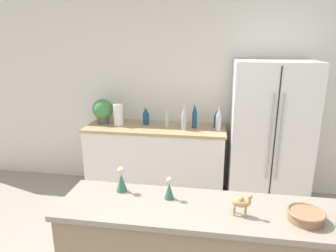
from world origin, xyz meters
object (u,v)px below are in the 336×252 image
at_px(camel_figurine, 241,202).
at_px(back_bottle_1, 146,116).
at_px(back_bottle_2, 218,119).
at_px(paper_towel_roll, 118,115).
at_px(back_bottle_0, 217,119).
at_px(fruit_bowl, 306,215).
at_px(wise_man_figurine_blue, 169,189).
at_px(wise_man_figurine_crimson, 121,181).
at_px(potted_plant, 103,110).
at_px(refrigerator, 269,136).
at_px(back_bottle_4, 195,116).
at_px(back_bottle_5, 167,117).
at_px(back_bottle_3, 184,118).

bearing_deg(camel_figurine, back_bottle_1, 116.17).
xyz_separation_m(back_bottle_1, back_bottle_2, (0.93, -0.15, 0.03)).
relative_size(paper_towel_roll, back_bottle_0, 1.16).
xyz_separation_m(paper_towel_roll, fruit_bowl, (1.74, -2.03, -0.02)).
bearing_deg(wise_man_figurine_blue, wise_man_figurine_crimson, 171.55).
distance_m(potted_plant, paper_towel_roll, 0.24).
bearing_deg(refrigerator, wise_man_figurine_crimson, -124.41).
relative_size(back_bottle_4, camel_figurine, 2.20).
height_order(back_bottle_0, wise_man_figurine_crimson, wise_man_figurine_crimson).
xyz_separation_m(back_bottle_1, camel_figurine, (1.05, -2.14, 0.06)).
xyz_separation_m(refrigerator, wise_man_figurine_blue, (-0.92, -1.87, 0.19)).
height_order(refrigerator, back_bottle_5, refrigerator).
bearing_deg(back_bottle_2, back_bottle_4, 165.16).
bearing_deg(wise_man_figurine_crimson, back_bottle_3, 82.78).
bearing_deg(back_bottle_4, back_bottle_2, -14.84).
distance_m(paper_towel_roll, fruit_bowl, 2.67).
height_order(back_bottle_0, camel_figurine, back_bottle_0).
height_order(back_bottle_5, wise_man_figurine_blue, back_bottle_5).
bearing_deg(fruit_bowl, paper_towel_roll, 130.63).
relative_size(camel_figurine, wise_man_figurine_blue, 0.97).
bearing_deg(fruit_bowl, back_bottle_4, 110.19).
bearing_deg(back_bottle_5, back_bottle_0, 6.56).
bearing_deg(back_bottle_2, back_bottle_5, 175.74).
xyz_separation_m(back_bottle_2, wise_man_figurine_crimson, (-0.64, -1.82, 0.02)).
xyz_separation_m(potted_plant, camel_figurine, (1.62, -2.09, -0.01)).
bearing_deg(camel_figurine, paper_towel_roll, 124.36).
bearing_deg(wise_man_figurine_crimson, fruit_bowl, -8.74).
distance_m(back_bottle_1, wise_man_figurine_blue, 2.10).
relative_size(back_bottle_0, back_bottle_4, 0.77).
xyz_separation_m(paper_towel_roll, back_bottle_3, (0.86, -0.07, 0.01)).
relative_size(potted_plant, wise_man_figurine_crimson, 1.89).
bearing_deg(potted_plant, fruit_bowl, -46.72).
height_order(back_bottle_2, back_bottle_4, back_bottle_4).
bearing_deg(potted_plant, back_bottle_1, 4.15).
relative_size(back_bottle_3, back_bottle_4, 0.97).
distance_m(back_bottle_5, fruit_bowl, 2.32).
bearing_deg(wise_man_figurine_crimson, back_bottle_2, 70.55).
xyz_separation_m(back_bottle_2, camel_figurine, (0.12, -1.99, 0.03)).
bearing_deg(back_bottle_0, potted_plant, -179.48).
xyz_separation_m(back_bottle_2, back_bottle_4, (-0.29, 0.08, 0.01)).
bearing_deg(paper_towel_roll, potted_plant, 164.67).
distance_m(refrigerator, potted_plant, 2.12).
height_order(refrigerator, back_bottle_3, refrigerator).
height_order(paper_towel_roll, camel_figurine, paper_towel_roll).
bearing_deg(potted_plant, back_bottle_5, -3.83).
bearing_deg(back_bottle_4, fruit_bowl, -69.81).
relative_size(wise_man_figurine_blue, wise_man_figurine_crimson, 0.85).
distance_m(fruit_bowl, camel_figurine, 0.36).
distance_m(back_bottle_2, back_bottle_4, 0.30).
bearing_deg(fruit_bowl, back_bottle_3, 114.27).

